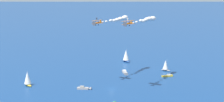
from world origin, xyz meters
TOP-DOWN VIEW (x-y plane):
  - ground_plane at (0.00, 0.00)m, footprint 2000.00×2000.00m
  - sailboat_near_centre at (-5.06, -50.61)m, footprint 6.30×3.78m
  - motorboat_far_port at (-12.46, -38.91)m, footprint 5.51×6.74m
  - sailboat_far_stbd at (29.34, -54.58)m, footprint 8.06×5.33m
  - motorboat_inshore at (11.11, 9.22)m, footprint 7.57×5.66m
  - sailboat_offshore at (40.57, 24.07)m, footprint 7.12×4.41m
  - motorboat_trailing at (11.56, -28.71)m, footprint 7.80×7.27m
  - biplane_lead at (-10.00, -0.55)m, footprint 7.45×6.83m
  - wingwalker_lead at (-9.72, -0.51)m, footprint 1.50×0.23m
  - smoke_trail_lead at (-7.81, -23.67)m, footprint 4.88×26.56m
  - biplane_wingman at (10.12, -0.44)m, footprint 7.45×6.83m
  - wingwalker_wingman at (10.41, -0.41)m, footprint 1.50×0.23m
  - smoke_trail_wingman at (11.96, -23.42)m, footprint 4.47×26.14m

SIDE VIEW (x-z plane):
  - ground_plane at x=0.00m, z-range 0.00..0.00m
  - motorboat_far_port at x=-12.46m, z-range -0.47..1.56m
  - motorboat_inshore at x=11.11m, z-range -0.51..1.71m
  - motorboat_trailing at x=11.56m, z-range -0.57..1.90m
  - sailboat_near_centre at x=-5.06m, z-range -0.34..7.56m
  - sailboat_offshore at x=40.57m, z-range -0.39..8.50m
  - sailboat_far_stbd at x=29.34m, z-range -0.44..9.57m
  - smoke_trail_wingman at x=11.96m, z-range 33.29..36.83m
  - biplane_wingman at x=10.12m, z-range 33.38..37.03m
  - smoke_trail_lead at x=-7.81m, z-range 34.58..37.78m
  - biplane_lead at x=-10.00m, z-range 34.54..38.19m
  - wingwalker_wingman at x=10.41m, z-range 36.57..38.10m
  - wingwalker_lead at x=-9.72m, z-range 37.74..39.27m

